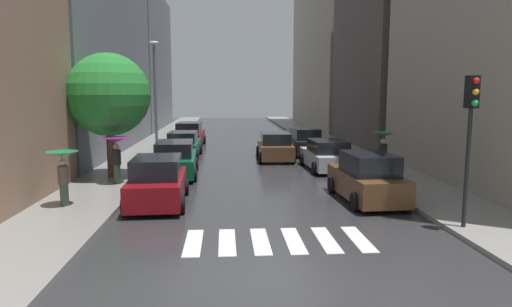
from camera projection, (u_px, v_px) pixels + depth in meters
The scene contains 21 objects.
ground_plane at pixel (244, 146), 33.50m from camera, with size 28.00×72.00×0.04m, color #2C2C2E.
sidewalk_left at pixel (155, 146), 33.04m from camera, with size 3.00×72.00×0.15m, color gray.
sidewalk_right at pixel (330, 144), 33.93m from camera, with size 3.00×72.00×0.15m, color gray.
crosswalk_stripes at pixel (277, 241), 12.20m from camera, with size 4.95×2.20×0.01m.
building_left_far at pixel (134, 62), 48.21m from camera, with size 6.00×16.62×14.28m, color slate.
building_right_mid at pixel (395, 15), 32.62m from camera, with size 6.00×12.14×18.98m, color #564C47.
building_right_far at pixel (335, 43), 50.50m from camera, with size 6.00×21.72×18.79m, color #9E9384.
parked_car_left_nearest at pixel (158, 182), 16.04m from camera, with size 2.15×4.27×1.73m.
parked_car_left_second at pixel (175, 160), 21.50m from camera, with size 2.25×4.76×1.68m.
parked_car_left_third at pixel (183, 145), 27.61m from camera, with size 2.12×4.42×1.59m.
parked_car_left_fourth at pixel (190, 135), 33.22m from camera, with size 2.24×4.78×1.78m.
parked_car_right_nearest at pixel (367, 179), 16.53m from camera, with size 2.14×4.32×1.80m.
parked_car_right_second at pixel (327, 156), 23.24m from camera, with size 2.25×4.47×1.55m.
parked_car_right_third at pixel (304, 142), 28.91m from camera, with size 2.14×4.36×1.70m.
car_midroad at pixel (275, 147), 26.63m from camera, with size 2.15×4.38×1.63m.
pedestrian_foreground at pixel (116, 148), 18.89m from camera, with size 1.17×1.17×1.95m.
pedestrian_near_tree at pixel (63, 165), 15.17m from camera, with size 1.07×1.07×1.87m.
pedestrian_by_kerb at pixel (383, 145), 19.81m from camera, with size 1.00×1.00×2.09m.
street_tree_left at pixel (108, 95), 20.06m from camera, with size 3.69×3.69×5.57m.
traffic_light_right_corner at pixel (471, 118), 12.52m from camera, with size 0.30×0.42×4.30m.
lamp_post_left at pixel (155, 90), 27.13m from camera, with size 0.60×0.28×6.84m.
Camera 1 is at (-1.39, -9.24, 4.01)m, focal length 31.63 mm.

